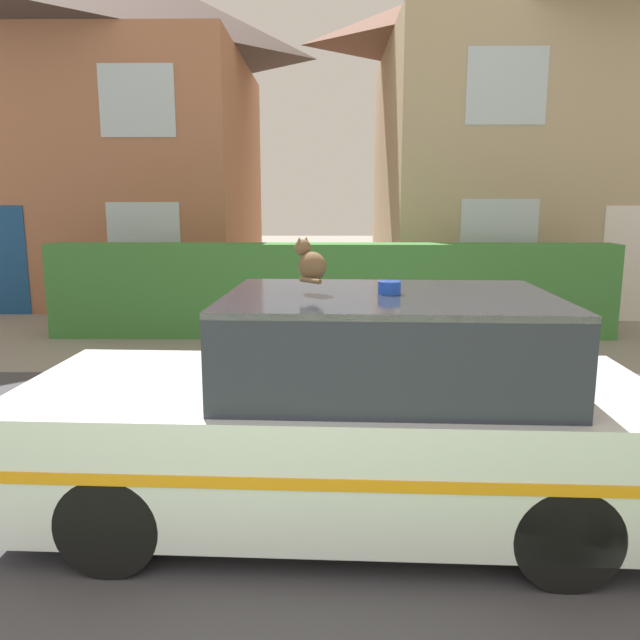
% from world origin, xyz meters
% --- Properties ---
extents(road_strip, '(28.00, 5.43, 0.01)m').
position_xyz_m(road_strip, '(0.00, 3.94, 0.01)').
color(road_strip, '#424247').
rests_on(road_strip, ground).
extents(garden_hedge, '(9.08, 0.59, 1.51)m').
position_xyz_m(garden_hedge, '(0.46, 8.97, 0.76)').
color(garden_hedge, '#3D7F38').
rests_on(garden_hedge, ground).
extents(police_car, '(4.27, 1.87, 1.64)m').
position_xyz_m(police_car, '(0.55, 2.99, 0.75)').
color(police_car, black).
rests_on(police_car, road_strip).
extents(cat, '(0.26, 0.32, 0.28)m').
position_xyz_m(cat, '(0.28, 3.01, 1.77)').
color(cat, brown).
rests_on(cat, police_car).
extents(house_left, '(7.34, 6.87, 7.88)m').
position_xyz_m(house_left, '(-5.04, 14.19, 4.02)').
color(house_left, '#A86B4C').
rests_on(house_left, ground).
extents(house_right, '(8.36, 7.06, 7.80)m').
position_xyz_m(house_right, '(5.69, 13.72, 3.98)').
color(house_right, tan).
rests_on(house_right, ground).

